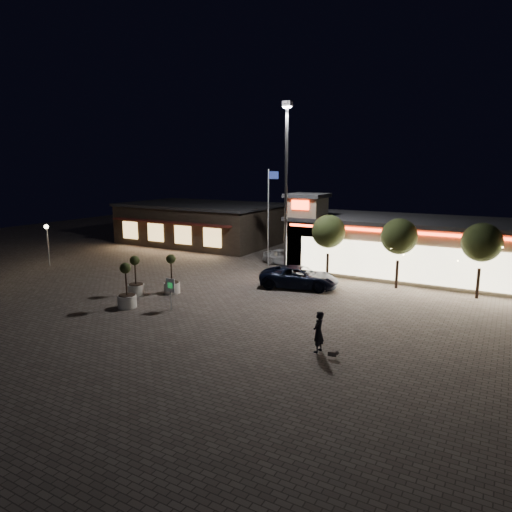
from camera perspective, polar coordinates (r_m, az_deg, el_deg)
The scene contains 17 objects.
ground at distance 26.61m, azimuth -7.93°, elevation -6.87°, with size 90.00×90.00×0.00m, color #685C54.
retail_building at distance 36.84m, azimuth 19.69°, elevation 1.14°, with size 20.40×8.40×6.10m.
restaurant_building at distance 50.07m, azimuth -6.92°, elevation 4.12°, with size 16.40×11.00×4.30m.
floodlight_pole at distance 31.14m, azimuth 3.79°, elevation 8.97°, with size 0.60×0.40×12.38m.
flagpole at distance 37.50m, azimuth 1.68°, elevation 5.86°, with size 0.95×0.10×8.00m.
lamp_post_west at distance 41.62m, azimuth -24.65°, elevation 2.20°, with size 0.36×0.36×3.48m.
string_tree_a at distance 33.42m, azimuth 9.05°, elevation 3.04°, with size 2.42×2.42×4.79m.
string_tree_b at distance 32.04m, azimuth 17.45°, elevation 2.33°, with size 2.42×2.42×4.79m.
string_tree_c at distance 31.41m, azimuth 26.39°, elevation 1.51°, with size 2.42×2.42×4.79m.
pickup_truck at distance 31.36m, azimuth 5.41°, elevation -2.64°, with size 2.47×5.35×1.49m, color black.
white_sedan at distance 38.51m, azimuth 3.69°, elevation -0.13°, with size 1.62×4.02×1.37m, color silver.
pedestrian at distance 20.74m, azimuth 7.81°, elevation -9.37°, with size 0.69×0.45×1.88m, color black.
dog at distance 20.35m, azimuth 9.71°, elevation -11.91°, with size 0.49×0.24×0.26m.
planter_left at distance 30.41m, azimuth -14.79°, elevation -3.28°, with size 1.06×1.06×2.60m.
planter_mid at distance 27.90m, azimuth -15.85°, elevation -4.56°, with size 1.10×1.10×2.70m.
planter_right at distance 30.40m, azimuth -10.49°, elevation -3.11°, with size 1.06×1.06×2.60m.
valet_sign at distance 26.79m, azimuth -10.64°, elevation -3.95°, with size 0.61×0.09×1.85m.
Camera 1 is at (15.50, -20.04, 8.15)m, focal length 32.00 mm.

